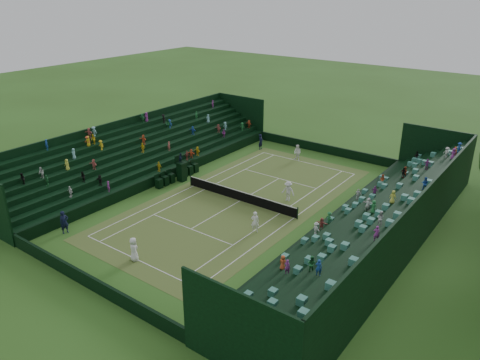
# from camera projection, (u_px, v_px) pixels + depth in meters

# --- Properties ---
(ground) EXTENTS (160.00, 160.00, 0.00)m
(ground) POSITION_uv_depth(u_px,v_px,m) (240.00, 201.00, 41.05)
(ground) COLOR #2F561B
(ground) RESTS_ON ground
(court_surface) EXTENTS (12.97, 26.77, 0.01)m
(court_surface) POSITION_uv_depth(u_px,v_px,m) (240.00, 201.00, 41.05)
(court_surface) COLOR #3A7527
(court_surface) RESTS_ON ground
(perimeter_wall_north) EXTENTS (17.17, 0.20, 1.00)m
(perimeter_wall_north) POSITION_uv_depth(u_px,v_px,m) (324.00, 149.00, 52.62)
(perimeter_wall_north) COLOR black
(perimeter_wall_north) RESTS_ON ground
(perimeter_wall_south) EXTENTS (17.17, 0.20, 1.00)m
(perimeter_wall_south) POSITION_uv_depth(u_px,v_px,m) (88.00, 281.00, 29.10)
(perimeter_wall_south) COLOR black
(perimeter_wall_south) RESTS_ON ground
(perimeter_wall_east) EXTENTS (0.20, 31.77, 1.00)m
(perimeter_wall_east) POSITION_uv_depth(u_px,v_px,m) (328.00, 223.00, 36.19)
(perimeter_wall_east) COLOR black
(perimeter_wall_east) RESTS_ON ground
(perimeter_wall_west) EXTENTS (0.20, 31.77, 1.00)m
(perimeter_wall_west) POSITION_uv_depth(u_px,v_px,m) (170.00, 174.00, 45.53)
(perimeter_wall_west) COLOR black
(perimeter_wall_west) RESTS_ON ground
(north_grandstand) EXTENTS (6.60, 32.00, 4.90)m
(north_grandstand) POSITION_uv_depth(u_px,v_px,m) (382.00, 226.00, 33.49)
(north_grandstand) COLOR black
(north_grandstand) RESTS_ON ground
(south_grandstand) EXTENTS (6.60, 32.00, 4.90)m
(south_grandstand) POSITION_uv_depth(u_px,v_px,m) (140.00, 155.00, 47.43)
(south_grandstand) COLOR black
(south_grandstand) RESTS_ON ground
(tennis_net) EXTENTS (11.67, 0.10, 1.06)m
(tennis_net) POSITION_uv_depth(u_px,v_px,m) (240.00, 196.00, 40.85)
(tennis_net) COLOR black
(tennis_net) RESTS_ON ground
(umpire_chair) EXTENTS (0.90, 0.90, 2.84)m
(umpire_chair) POSITION_uv_depth(u_px,v_px,m) (181.00, 169.00, 44.84)
(umpire_chair) COLOR black
(umpire_chair) RESTS_ON ground
(courtside_chairs) EXTENTS (0.59, 5.56, 1.29)m
(courtside_chairs) POSITION_uv_depth(u_px,v_px,m) (178.00, 175.00, 45.39)
(courtside_chairs) COLOR black
(courtside_chairs) RESTS_ON ground
(player_near_west) EXTENTS (1.00, 0.85, 1.74)m
(player_near_west) POSITION_uv_depth(u_px,v_px,m) (134.00, 249.00, 31.88)
(player_near_west) COLOR white
(player_near_west) RESTS_ON ground
(player_near_east) EXTENTS (0.76, 0.69, 1.74)m
(player_near_east) POSITION_uv_depth(u_px,v_px,m) (255.00, 222.00, 35.59)
(player_near_east) COLOR white
(player_near_east) RESTS_ON ground
(player_far_west) EXTENTS (0.94, 0.79, 1.72)m
(player_far_west) POSITION_uv_depth(u_px,v_px,m) (297.00, 152.00, 50.35)
(player_far_west) COLOR white
(player_far_west) RESTS_ON ground
(player_far_east) EXTENTS (1.24, 0.81, 1.82)m
(player_far_east) POSITION_uv_depth(u_px,v_px,m) (288.00, 191.00, 40.79)
(player_far_east) COLOR silver
(player_far_east) RESTS_ON ground
(line_judge_north) EXTENTS (0.49, 0.70, 1.81)m
(line_judge_north) POSITION_uv_depth(u_px,v_px,m) (261.00, 142.00, 53.65)
(line_judge_north) COLOR black
(line_judge_north) RESTS_ON ground
(line_judge_south) EXTENTS (0.56, 0.74, 1.82)m
(line_judge_south) POSITION_uv_depth(u_px,v_px,m) (64.00, 222.00, 35.44)
(line_judge_south) COLOR black
(line_judge_south) RESTS_ON ground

